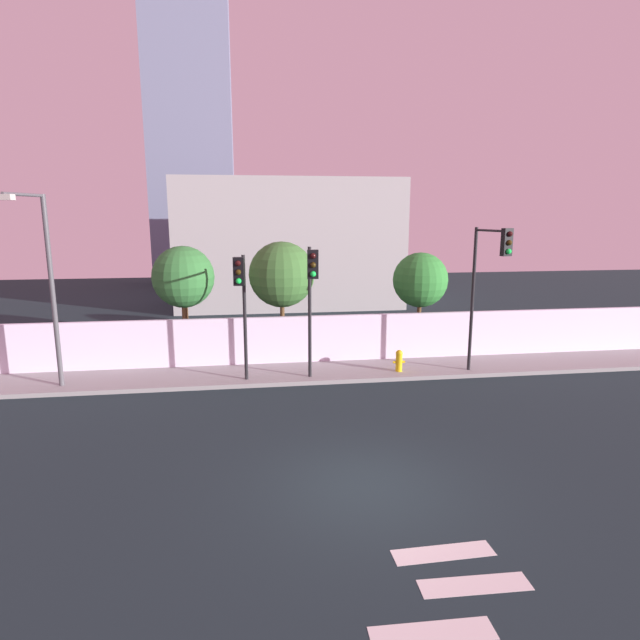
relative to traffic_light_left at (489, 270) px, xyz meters
The scene contains 14 objects.
ground_plane 9.74m from the traffic_light_left, 130.63° to the right, with size 80.00×80.00×0.00m, color #19272B.
sidewalk 7.11m from the traffic_light_left, 166.10° to the left, with size 36.00×2.40×0.15m, color gray.
perimeter_wall 7.03m from the traffic_light_left, 154.83° to the left, with size 36.00×0.18×1.80m, color silver.
crosswalk_marking 12.79m from the traffic_light_left, 116.82° to the right, with size 3.66×3.89×0.01m.
traffic_light_left is the anchor object (origin of this frame).
traffic_light_center 6.16m from the traffic_light_left, behind, with size 0.35×1.77×4.56m.
traffic_light_right 8.43m from the traffic_light_left, behind, with size 0.39×1.22×4.31m.
street_lamp_curbside 14.56m from the traffic_light_left, behind, with size 0.80×2.16×6.26m.
fire_hydrant 4.48m from the traffic_light_left, 161.22° to the left, with size 0.44×0.26×0.80m.
roadside_tree_leftmost 11.37m from the traffic_light_left, 159.84° to the left, with size 2.40×2.40×4.60m.
roadside_tree_midleft 7.89m from the traffic_light_left, 150.20° to the left, with size 2.62×2.62×4.74m.
roadside_tree_midright 4.15m from the traffic_light_left, 105.69° to the left, with size 2.27×2.27×4.25m.
low_building_distant 17.60m from the traffic_light_left, 108.17° to the left, with size 13.87×6.00×7.91m, color #A3A3A3.
tower_on_skyline 32.39m from the traffic_light_left, 113.16° to the left, with size 6.56×5.00×24.92m, color slate.
Camera 1 is at (-2.46, -10.23, 5.82)m, focal length 29.62 mm.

